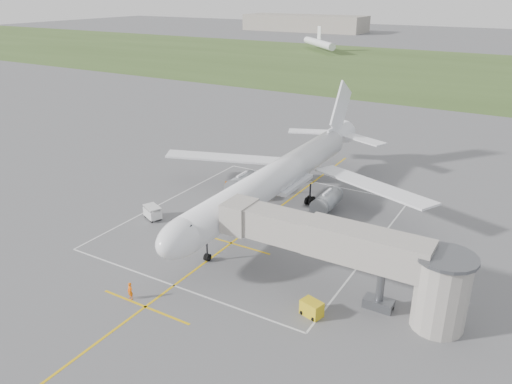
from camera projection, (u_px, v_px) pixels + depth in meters
The scene contains 11 objects.
ground at pixel (274, 211), 63.74m from camera, with size 700.00×700.00×0.00m, color #5C5C5F.
grass_strip at pixel (460, 73), 167.16m from camera, with size 700.00×120.00×0.02m, color #3C5424.
apron_markings at pixel (251, 229), 59.11m from camera, with size 28.20×60.00×0.01m.
airliner at pixel (277, 177), 62.67m from camera, with size 38.93×46.75×13.52m.
jet_bridge at pixel (358, 255), 43.78m from camera, with size 23.40×5.00×7.20m.
gpu_unit at pixel (312, 308), 43.27m from camera, with size 2.12×1.72×1.40m.
baggage_cart at pixel (153, 212), 61.31m from camera, with size 2.81×2.33×1.69m.
ramp_worker_nose at pixel (130, 291), 45.48m from camera, with size 0.61×0.40×1.68m, color #FF6508.
ramp_worker_wing at pixel (226, 187), 69.35m from camera, with size 0.81×0.63×1.66m, color orange.
distant_hangars at pixel (476, 28), 280.37m from camera, with size 345.00×49.00×12.00m.
distant_aircraft at pixel (499, 52), 190.98m from camera, with size 170.53×34.92×8.85m.
Camera 1 is at (27.61, -51.09, 26.49)m, focal length 35.00 mm.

